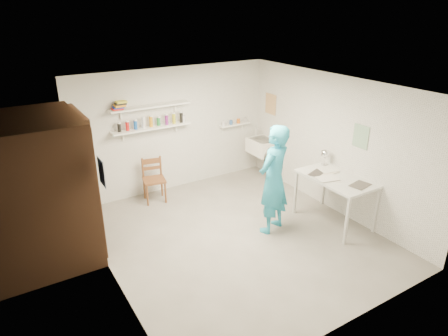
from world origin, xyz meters
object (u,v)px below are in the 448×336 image
wooden_chair (154,180)px  desk_lamp (325,153)px  belfast_sink (263,146)px  wall_clock (270,157)px  work_table (334,200)px  man (274,180)px

wooden_chair → desk_lamp: 3.15m
belfast_sink → wooden_chair: size_ratio=0.71×
wall_clock → work_table: (0.96, -0.57, -0.78)m
belfast_sink → wooden_chair: (-2.38, 0.17, -0.27)m
wooden_chair → work_table: bearing=-34.5°
wall_clock → belfast_sink: bearing=36.0°
belfast_sink → wooden_chair: bearing=176.0°
man → belfast_sink: bearing=-142.7°
wall_clock → man: bearing=-130.7°
belfast_sink → desk_lamp: size_ratio=3.83×
wall_clock → wooden_chair: 2.33m
belfast_sink → man: size_ratio=0.33×
wooden_chair → desk_lamp: bearing=-25.2°
work_table → desk_lamp: 0.84m
wooden_chair → work_table: wooden_chair is taller
wall_clock → desk_lamp: wall_clock is taller
belfast_sink → man: 2.15m
belfast_sink → man: (-1.14, -1.81, 0.20)m
man → wall_clock: (0.08, 0.21, 0.30)m
work_table → wooden_chair: bearing=134.2°
belfast_sink → man: bearing=-122.3°
man → wooden_chair: size_ratio=2.11×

